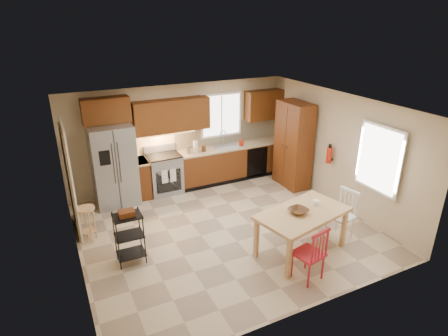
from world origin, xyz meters
TOP-DOWN VIEW (x-y plane):
  - floor at (0.00, 0.00)m, footprint 5.50×5.50m
  - ceiling at (0.00, 0.00)m, footprint 5.50×5.00m
  - wall_back at (0.00, 2.50)m, footprint 5.50×0.02m
  - wall_front at (0.00, -2.50)m, footprint 5.50×0.02m
  - wall_left at (-2.75, 0.00)m, footprint 0.02×5.00m
  - wall_right at (2.75, 0.00)m, footprint 0.02×5.00m
  - refrigerator at (-1.70, 2.12)m, footprint 0.92×0.75m
  - range_stove at (-0.55, 2.19)m, footprint 0.76×0.63m
  - base_cabinet_narrow at (-1.10, 2.20)m, footprint 0.30×0.60m
  - base_cabinet_run at (1.29, 2.20)m, footprint 2.92×0.60m
  - dishwasher at (1.85, 1.91)m, footprint 0.60×0.02m
  - backsplash at (1.29, 2.48)m, footprint 2.92×0.03m
  - upper_over_fridge at (-1.70, 2.33)m, footprint 1.00×0.35m
  - upper_left_block at (-0.25, 2.33)m, footprint 1.80×0.35m
  - upper_right_block at (2.25, 2.33)m, footprint 1.00×0.35m
  - window_back at (1.10, 2.48)m, footprint 1.12×0.04m
  - sink at (1.10, 2.20)m, footprint 0.62×0.46m
  - undercab_glow at (-0.55, 2.30)m, footprint 1.60×0.30m
  - soap_bottle at (1.48, 2.10)m, footprint 0.09×0.09m
  - paper_towel at (0.25, 2.15)m, footprint 0.12×0.12m
  - canister_steel at (0.05, 2.15)m, footprint 0.11×0.11m
  - canister_wood at (0.45, 2.12)m, footprint 0.10×0.10m
  - pantry at (2.43, 1.20)m, footprint 0.50×0.95m
  - fire_extinguisher at (2.63, 0.15)m, footprint 0.12×0.12m
  - window_right at (2.68, -1.15)m, footprint 0.04×1.02m
  - doorway at (-2.67, 1.30)m, footprint 0.04×0.95m
  - dining_table at (0.88, -1.26)m, footprint 1.79×1.25m
  - chair_red at (0.53, -1.91)m, footprint 0.54×0.54m
  - chair_white at (1.83, -1.21)m, footprint 0.54×0.54m
  - table_bowl at (0.77, -1.26)m, footprint 0.39×0.39m
  - table_jar at (1.23, -1.16)m, footprint 0.15×0.15m
  - bar_stool at (-2.50, 0.80)m, footprint 0.37×0.37m
  - utility_cart at (-1.94, -0.22)m, footprint 0.48×0.38m

SIDE VIEW (x-z plane):
  - floor at x=0.00m, z-range 0.00..0.00m
  - bar_stool at x=-2.50m, z-range 0.00..0.69m
  - dining_table at x=0.88m, z-range 0.00..0.80m
  - base_cabinet_narrow at x=-1.10m, z-range 0.00..0.90m
  - base_cabinet_run at x=1.29m, z-range 0.00..0.90m
  - dishwasher at x=1.85m, z-range 0.06..0.84m
  - range_stove at x=-0.55m, z-range 0.00..0.92m
  - utility_cart at x=-1.94m, z-range 0.00..0.95m
  - chair_red at x=0.53m, z-range 0.00..0.96m
  - chair_white at x=1.83m, z-range 0.00..0.96m
  - table_bowl at x=0.77m, z-range 0.76..0.85m
  - table_jar at x=1.23m, z-range 0.76..0.91m
  - sink at x=1.10m, z-range 0.78..0.94m
  - refrigerator at x=-1.70m, z-range 0.00..1.82m
  - canister_wood at x=0.45m, z-range 0.90..1.04m
  - canister_steel at x=0.05m, z-range 0.90..1.08m
  - soap_bottle at x=1.48m, z-range 0.90..1.09m
  - paper_towel at x=0.25m, z-range 0.90..1.18m
  - pantry at x=2.43m, z-range 0.00..2.10m
  - doorway at x=-2.67m, z-range 0.00..2.10m
  - fire_extinguisher at x=2.63m, z-range 0.92..1.28m
  - backsplash at x=1.29m, z-range 0.90..1.45m
  - wall_back at x=0.00m, z-range 0.00..2.50m
  - wall_front at x=0.00m, z-range 0.00..2.50m
  - wall_left at x=-2.75m, z-range 0.00..2.50m
  - wall_right at x=2.75m, z-range 0.00..2.50m
  - undercab_glow at x=-0.55m, z-range 1.43..1.43m
  - window_right at x=2.68m, z-range 0.79..2.11m
  - window_back at x=1.10m, z-range 1.09..2.21m
  - upper_left_block at x=-0.25m, z-range 1.45..2.20m
  - upper_right_block at x=2.25m, z-range 1.45..2.20m
  - upper_over_fridge at x=-1.70m, z-range 1.83..2.38m
  - ceiling at x=0.00m, z-range 2.49..2.51m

